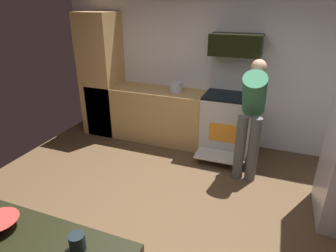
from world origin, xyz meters
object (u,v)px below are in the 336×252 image
Objects in this scene: person_cook at (252,112)px; stock_pot at (176,87)px; mixing_bowl_large at (0,224)px; mug_coffee at (77,242)px; oven_range at (228,121)px; microwave at (236,45)px.

stock_pot is at bearing 154.29° from person_cook.
mixing_bowl_large is 3.30m from stock_pot.
mug_coffee is (-0.72, -2.64, 0.03)m from person_cook.
oven_range is 3.29m from mug_coffee.
microwave reaches higher than person_cook.
microwave is at bearing 74.94° from mixing_bowl_large.
person_cook is 2.74m from mug_coffee.
oven_range is 2.06× the size of microwave.
mixing_bowl_large is 2.26× the size of mug_coffee.
mixing_bowl_large is 1.10× the size of stock_pot.
oven_range reaches higher than stock_pot.
person_cook is 6.39× the size of mixing_bowl_large.
mixing_bowl_large is at bearing -105.47° from oven_range.
microwave is at bearing 118.87° from person_cook.
microwave is 1.09m from person_cook.
oven_range is 1.17m from microwave.
microwave is at bearing 84.22° from mug_coffee.
mug_coffee is at bearing 4.21° from mixing_bowl_large.
microwave is 3.02× the size of mixing_bowl_large.
microwave reaches higher than oven_range.
person_cook is 7.05× the size of stock_pot.
person_cook reaches higher than mixing_bowl_large.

